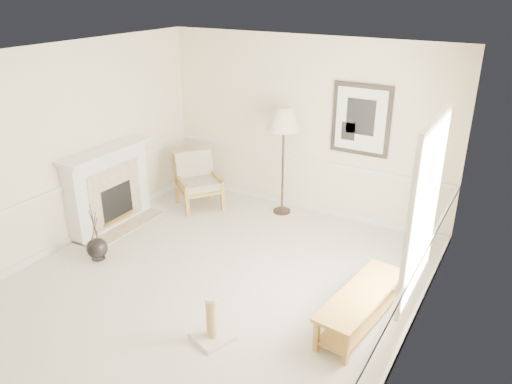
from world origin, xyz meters
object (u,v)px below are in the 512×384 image
bench (361,303)px  armchair (197,177)px  floor_vase (97,249)px  scratching_post (212,326)px  floor_lamp (284,122)px

bench → armchair: bearing=153.9°
floor_vase → armchair: size_ratio=0.84×
armchair → bench: 4.01m
floor_vase → scratching_post: 2.47m
floor_vase → armchair: bearing=86.8°
armchair → floor_vase: bearing=-147.1°
floor_lamp → scratching_post: bearing=-75.6°
floor_vase → floor_lamp: 3.42m
floor_vase → bench: floor_vase is taller
floor_vase → armchair: 2.26m
floor_lamp → scratching_post: size_ratio=3.27×
armchair → scratching_post: 3.65m
floor_vase → armchair: armchair is taller
armchair → bench: bearing=-80.0°
floor_vase → bench: size_ratio=0.56×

